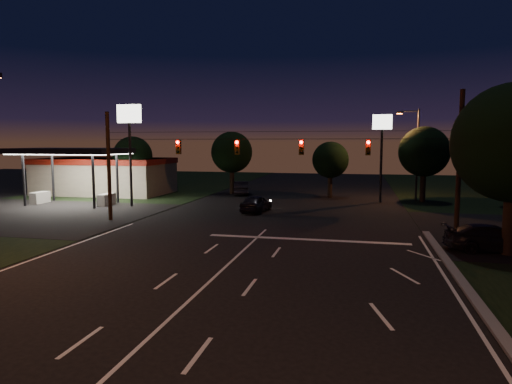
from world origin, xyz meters
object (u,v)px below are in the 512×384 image
(utility_pole_right, at_px, (456,235))
(car_oncoming_a, at_px, (256,203))
(car_oncoming_b, at_px, (241,188))
(car_cross, at_px, (492,238))

(utility_pole_right, height_order, car_oncoming_a, utility_pole_right)
(utility_pole_right, xyz_separation_m, car_oncoming_a, (-14.35, 6.44, 0.72))
(car_oncoming_a, xyz_separation_m, car_oncoming_b, (-4.43, 11.99, 0.02))
(utility_pole_right, xyz_separation_m, car_oncoming_b, (-18.78, 18.43, 0.74))
(utility_pole_right, relative_size, car_oncoming_b, 2.01)
(car_oncoming_a, xyz_separation_m, car_cross, (15.32, -10.74, -0.01))
(car_oncoming_a, bearing_deg, car_oncoming_b, -62.72)
(utility_pole_right, distance_m, car_oncoming_a, 15.74)
(car_oncoming_a, distance_m, car_cross, 18.71)
(car_oncoming_a, relative_size, car_cross, 0.86)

